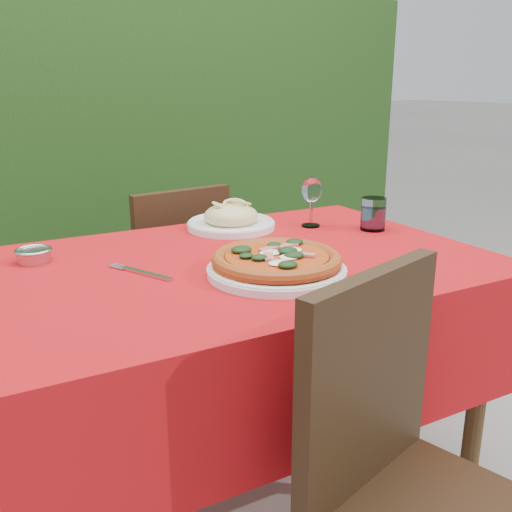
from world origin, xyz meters
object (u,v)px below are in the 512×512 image
chair_near (408,474)px  water_glass (373,215)px  steel_ramekin (34,256)px  pasta_plate (231,220)px  chair_far (173,280)px  pizza_plate (277,263)px  wine_glass (312,192)px  fork (146,273)px

chair_near → water_glass: bearing=38.6°
chair_near → steel_ramekin: (-0.50, 0.83, 0.27)m
steel_ramekin → chair_near: bearing=-58.8°
pasta_plate → chair_far: bearing=99.7°
pizza_plate → pasta_plate: size_ratio=1.21×
wine_glass → steel_ramekin: bearing=178.4°
water_glass → fork: (-0.75, -0.08, -0.04)m
chair_far → water_glass: water_glass is taller
pasta_plate → water_glass: bearing=-30.9°
chair_near → fork: size_ratio=4.04×
steel_ramekin → chair_far: bearing=40.5°
pasta_plate → fork: 0.48m
pizza_plate → wine_glass: (0.34, 0.35, 0.08)m
chair_far → pasta_plate: size_ratio=3.04×
water_glass → wine_glass: bearing=138.5°
pizza_plate → water_glass: 0.53m
chair_far → water_glass: size_ratio=8.31×
chair_near → chair_far: size_ratio=1.04×
fork → steel_ramekin: steel_ramekin is taller
water_glass → steel_ramekin: 0.98m
pizza_plate → water_glass: size_ratio=3.30×
chair_far → water_glass: bearing=118.4°
wine_glass → steel_ramekin: 0.83m
wine_glass → pizza_plate: bearing=-133.4°
pizza_plate → fork: size_ratio=1.54×
pizza_plate → steel_ramekin: size_ratio=3.95×
chair_far → steel_ramekin: chair_far is taller
pasta_plate → fork: (-0.37, -0.31, -0.02)m
pasta_plate → water_glass: size_ratio=2.74×
chair_near → pasta_plate: chair_near is taller
chair_near → pasta_plate: 0.95m
chair_near → fork: (-0.29, 0.60, 0.26)m
fork → pasta_plate: bearing=12.9°
fork → chair_near: bearing=-91.0°
wine_glass → fork: 0.65m
pasta_plate → water_glass: (0.37, -0.22, 0.02)m
pizza_plate → chair_far: bearing=87.2°
pasta_plate → steel_ramekin: (-0.59, -0.08, -0.01)m
chair_far → steel_ramekin: bearing=32.7°
chair_near → fork: 0.71m
chair_near → pizza_plate: size_ratio=2.62×
fork → steel_ramekin: bearing=106.7°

